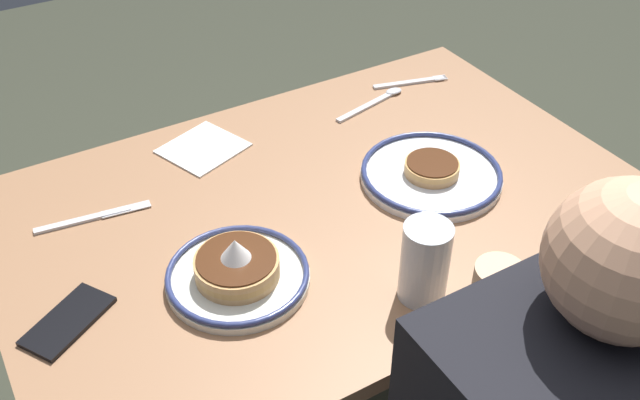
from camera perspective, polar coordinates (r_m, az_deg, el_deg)
The scene contains 9 objects.
dining_table at distance 1.41m, azimuth 0.14°, elevation -2.83°, with size 1.19×0.79×0.72m.
plate_near_main at distance 1.43m, azimuth 8.74°, elevation 2.10°, with size 0.28×0.28×0.04m.
plate_center_pancakes at distance 1.20m, azimuth -6.51°, elevation -5.61°, with size 0.24×0.24×0.09m.
drinking_glass at distance 1.15m, azimuth 8.21°, elevation -5.14°, with size 0.08×0.08×0.14m.
cell_phone at distance 1.20m, azimuth -19.19°, elevation -8.96°, with size 0.14×0.07×0.01m, color black.
paper_napkin at distance 1.52m, azimuth -9.17°, elevation 4.04°, with size 0.15×0.14×0.00m, color white.
fork_near at distance 1.75m, azimuth 7.14°, elevation 9.17°, with size 0.18×0.06×0.01m.
butter_knife at distance 1.38m, azimuth -17.40°, elevation -1.31°, with size 0.21×0.04×0.01m.
tea_spoon at distance 1.67m, azimuth 4.61°, elevation 7.86°, with size 0.20×0.06×0.01m.
Camera 1 is at (0.54, 0.92, 1.57)m, focal length 40.72 mm.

